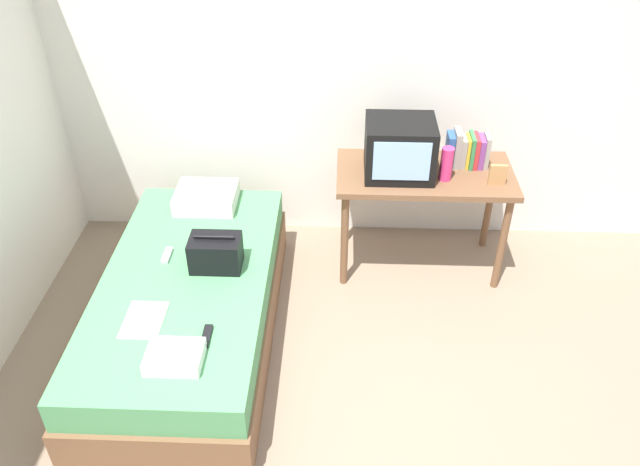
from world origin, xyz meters
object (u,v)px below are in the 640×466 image
at_px(bed, 189,307).
at_px(tv, 400,148).
at_px(remote_dark, 206,336).
at_px(remote_silver, 167,255).
at_px(book_row, 467,150).
at_px(folded_towel, 175,357).
at_px(water_bottle, 447,164).
at_px(pillow, 206,197).
at_px(magazine, 144,320).
at_px(handbag, 216,253).
at_px(desk, 424,184).
at_px(picture_frame, 498,175).

distance_m(bed, tv, 1.65).
xyz_separation_m(remote_dark, remote_silver, (-0.37, 0.68, 0.00)).
height_order(book_row, folded_towel, book_row).
distance_m(water_bottle, pillow, 1.61).
relative_size(bed, pillow, 4.92).
bearing_deg(tv, magazine, -140.56).
distance_m(water_bottle, remote_dark, 1.85).
relative_size(book_row, pillow, 0.67).
height_order(handbag, magazine, handbag).
xyz_separation_m(desk, remote_dark, (-1.23, -1.30, -0.17)).
relative_size(handbag, folded_towel, 1.07).
xyz_separation_m(book_row, folded_towel, (-1.63, -1.58, -0.35)).
relative_size(pillow, remote_silver, 2.82).
distance_m(tv, remote_dark, 1.71).
distance_m(water_bottle, folded_towel, 2.05).
bearing_deg(remote_dark, water_bottle, 41.87).
xyz_separation_m(bed, remote_dark, (0.22, -0.49, 0.26)).
bearing_deg(picture_frame, handbag, -161.89).
distance_m(tv, folded_towel, 1.92).
bearing_deg(magazine, desk, 36.56).
distance_m(pillow, magazine, 1.16).
xyz_separation_m(bed, desk, (1.46, 0.80, 0.42)).
xyz_separation_m(book_row, remote_dark, (-1.51, -1.40, -0.37)).
height_order(bed, folded_towel, folded_towel).
height_order(bed, pillow, pillow).
relative_size(bed, remote_dark, 12.82).
distance_m(book_row, magazine, 2.30).
distance_m(desk, remote_silver, 1.73).
relative_size(book_row, handbag, 0.91).
relative_size(desk, water_bottle, 5.20).
relative_size(water_bottle, pillow, 0.55).
bearing_deg(desk, magazine, -143.44).
height_order(picture_frame, remote_dark, picture_frame).
height_order(handbag, remote_silver, handbag).
xyz_separation_m(desk, tv, (-0.18, -0.02, 0.28)).
relative_size(bed, tv, 4.55).
xyz_separation_m(water_bottle, handbag, (-1.40, -0.61, -0.28)).
xyz_separation_m(picture_frame, remote_silver, (-2.04, -0.48, -0.33)).
height_order(desk, picture_frame, picture_frame).
distance_m(desk, magazine, 1.99).
bearing_deg(bed, remote_silver, 128.47).
relative_size(bed, handbag, 6.67).
relative_size(desk, picture_frame, 8.51).
height_order(bed, picture_frame, picture_frame).
bearing_deg(water_bottle, pillow, 177.79).
xyz_separation_m(water_bottle, remote_dark, (-1.35, -1.21, -0.37)).
relative_size(bed, book_row, 7.29).
bearing_deg(bed, handbag, 30.82).
bearing_deg(bed, folded_towel, -81.69).
distance_m(water_bottle, handbag, 1.55).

